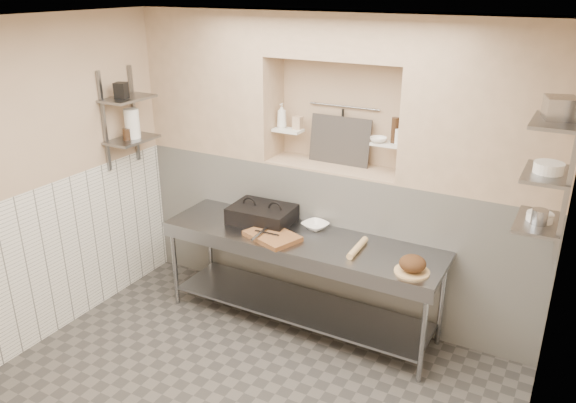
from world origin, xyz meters
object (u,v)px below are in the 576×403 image
Objects in this scene: bottle_soap at (282,116)px; rolling_pin at (358,248)px; panini_press at (262,214)px; bowl_alcove at (378,140)px; jug_left at (132,124)px; bread_loaf at (413,263)px; prep_table at (300,263)px; cutting_board at (272,236)px; mixing_bowl at (315,226)px.

rolling_pin is at bearing -28.76° from bottle_soap.
rolling_pin is at bearing -10.11° from panini_press.
rolling_pin is 2.57× the size of bowl_alcove.
bread_loaf is at bearing -0.79° from jug_left.
prep_table is at bearing -132.70° from bowl_alcove.
bowl_alcove is 2.35m from jug_left.
rolling_pin is 1.51m from bottle_soap.
cutting_board is 2.20× the size of bread_loaf.
prep_table is at bearing 172.03° from bread_loaf.
mixing_bowl is at bearing 10.92° from jug_left.
bread_loaf is at bearing -20.56° from mixing_bowl.
bowl_alcove is (-0.06, 0.54, 0.81)m from rolling_pin.
panini_press is at bearing -157.11° from bowl_alcove.
bowl_alcove reaches higher than prep_table.
panini_press is at bearing 10.40° from jug_left.
bottle_soap reaches higher than prep_table.
cutting_board is 1.77m from jug_left.
prep_table is 10.95× the size of bottle_soap.
cutting_board is 2.03× the size of mixing_bowl.
rolling_pin is at bearing 164.28° from bread_loaf.
mixing_bowl is at bearing 80.99° from prep_table.
panini_press is 0.96m from bottle_soap.
bottle_soap reaches higher than bowl_alcove.
panini_press reaches higher than bread_loaf.
rolling_pin is 1.60× the size of bottle_soap.
bottle_soap is at bearing 177.57° from bowl_alcove.
bread_loaf is 2.95m from jug_left.
panini_press is at bearing -85.59° from bottle_soap.
bread_loaf is at bearing -0.72° from cutting_board.
bottle_soap reaches higher than mixing_bowl.
jug_left reaches higher than panini_press.
bread_loaf is at bearing -7.97° from prep_table.
bread_loaf is at bearing -12.97° from panini_press.
bottle_soap is at bearing 131.11° from prep_table.
panini_press is at bearing 169.76° from bread_loaf.
rolling_pin reaches higher than cutting_board.
cutting_board is at bearing -47.68° from panini_press.
prep_table is at bearing -99.01° from mixing_bowl.
mixing_bowl is 0.81× the size of jug_left.
prep_table is 6.86× the size of rolling_pin.
prep_table is at bearing -18.03° from panini_press.
bread_loaf is 0.75× the size of jug_left.
bread_loaf is 1.44× the size of bowl_alcove.
bowl_alcove is 0.52× the size of jug_left.
panini_press is 2.83× the size of bread_loaf.
prep_table is 5.57× the size of cutting_board.
bowl_alcove is at bearing 33.04° from mixing_bowl.
panini_press reaches higher than rolling_pin.
jug_left reaches higher than mixing_bowl.
bread_loaf is at bearing -24.75° from bottle_soap.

